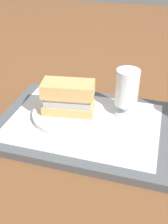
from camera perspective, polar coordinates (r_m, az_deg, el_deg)
The scene contains 6 objects.
ground_plane at distance 0.72m, azimuth 0.00°, elevation -3.35°, with size 3.00×3.00×0.00m, color brown.
tray at distance 0.71m, azimuth 0.00°, elevation -2.70°, with size 0.44×0.32×0.02m, color #4C5156.
placemat at distance 0.70m, azimuth 0.00°, elevation -2.00°, with size 0.38×0.27×0.00m, color silver.
plate at distance 0.72m, azimuth -3.18°, elevation -0.30°, with size 0.19×0.19×0.01m, color silver.
sandwich at distance 0.69m, azimuth -3.03°, elevation 3.12°, with size 0.14×0.08×0.08m.
beer_glass at distance 0.71m, azimuth 8.89°, elevation 4.39°, with size 0.06×0.06×0.12m.
Camera 1 is at (0.16, -0.55, 0.43)m, focal length 43.86 mm.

